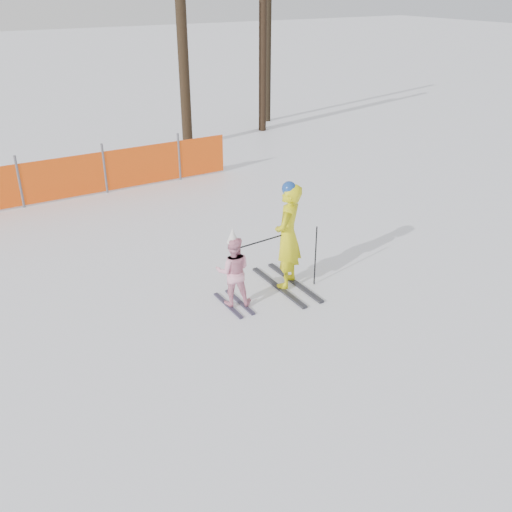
{
  "coord_description": "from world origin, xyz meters",
  "views": [
    {
      "loc": [
        -4.04,
        -6.27,
        4.85
      ],
      "look_at": [
        0.0,
        0.5,
        1.0
      ],
      "focal_mm": 40.0,
      "sensor_mm": 36.0,
      "label": 1
    }
  ],
  "objects": [
    {
      "name": "child",
      "position": [
        -0.2,
        0.88,
        0.63
      ],
      "size": [
        0.71,
        0.91,
        1.37
      ],
      "color": "black",
      "rests_on": "ground"
    },
    {
      "name": "adult",
      "position": [
        0.9,
        0.97,
        0.95
      ],
      "size": [
        0.79,
        1.62,
        1.91
      ],
      "color": "black",
      "rests_on": "ground"
    },
    {
      "name": "ski_poles",
      "position": [
        0.91,
        0.83,
        0.75
      ],
      "size": [
        1.44,
        0.21,
        1.1
      ],
      "color": "black",
      "rests_on": "ground"
    },
    {
      "name": "tree_trunks",
      "position": [
        5.22,
        10.9,
        2.78
      ],
      "size": [
        4.37,
        2.04,
        5.76
      ],
      "color": "black",
      "rests_on": "ground"
    },
    {
      "name": "ground",
      "position": [
        0.0,
        0.0,
        0.0
      ],
      "size": [
        120.0,
        120.0,
        0.0
      ],
      "primitive_type": "plane",
      "color": "white",
      "rests_on": "ground"
    }
  ]
}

